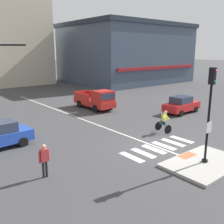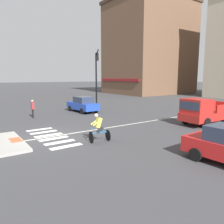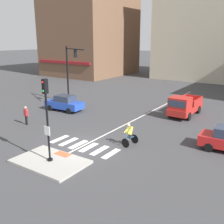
# 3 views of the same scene
# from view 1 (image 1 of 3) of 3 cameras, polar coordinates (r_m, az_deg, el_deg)

# --- Properties ---
(ground_plane) EXTENTS (300.00, 300.00, 0.00)m
(ground_plane) POSITION_cam_1_polar(r_m,az_deg,el_deg) (16.45, 10.70, -7.87)
(ground_plane) COLOR #3D3D3F
(traffic_island) EXTENTS (4.42, 2.88, 0.15)m
(traffic_island) POSITION_cam_1_polar(r_m,az_deg,el_deg) (14.82, 19.91, -10.62)
(traffic_island) COLOR #A3A099
(traffic_island) RESTS_ON ground
(tactile_pad_front) EXTENTS (1.10, 0.60, 0.01)m
(tactile_pad_front) POSITION_cam_1_polar(r_m,az_deg,el_deg) (15.31, 16.41, -9.24)
(tactile_pad_front) COLOR #DB5B38
(tactile_pad_front) RESTS_ON traffic_island
(signal_pole) EXTENTS (0.44, 0.38, 4.99)m
(signal_pole) POSITION_cam_1_polar(r_m,az_deg,el_deg) (13.89, 20.94, 1.04)
(signal_pole) COLOR black
(signal_pole) RESTS_ON traffic_island
(crosswalk_stripe_a) EXTENTS (0.44, 1.80, 0.01)m
(crosswalk_stripe_a) POSITION_cam_1_polar(r_m,az_deg,el_deg) (14.90, 4.41, -9.97)
(crosswalk_stripe_a) COLOR silver
(crosswalk_stripe_a) RESTS_ON ground
(crosswalk_stripe_b) EXTENTS (0.44, 1.80, 0.01)m
(crosswalk_stripe_b) POSITION_cam_1_polar(r_m,az_deg,el_deg) (15.52, 6.97, -9.04)
(crosswalk_stripe_b) COLOR silver
(crosswalk_stripe_b) RESTS_ON ground
(crosswalk_stripe_c) EXTENTS (0.44, 1.80, 0.01)m
(crosswalk_stripe_c) POSITION_cam_1_polar(r_m,az_deg,el_deg) (16.17, 9.32, -8.18)
(crosswalk_stripe_c) COLOR silver
(crosswalk_stripe_c) RESTS_ON ground
(crosswalk_stripe_d) EXTENTS (0.44, 1.80, 0.01)m
(crosswalk_stripe_d) POSITION_cam_1_polar(r_m,az_deg,el_deg) (16.85, 11.48, -7.37)
(crosswalk_stripe_d) COLOR silver
(crosswalk_stripe_d) RESTS_ON ground
(crosswalk_stripe_e) EXTENTS (0.44, 1.80, 0.01)m
(crosswalk_stripe_e) POSITION_cam_1_polar(r_m,az_deg,el_deg) (17.55, 13.45, -6.61)
(crosswalk_stripe_e) COLOR silver
(crosswalk_stripe_e) RESTS_ON ground
(crosswalk_stripe_f) EXTENTS (0.44, 1.80, 0.01)m
(crosswalk_stripe_f) POSITION_cam_1_polar(r_m,az_deg,el_deg) (18.28, 15.27, -5.91)
(crosswalk_stripe_f) COLOR silver
(crosswalk_stripe_f) RESTS_ON ground
(lane_centre_line) EXTENTS (0.14, 28.00, 0.01)m
(lane_centre_line) POSITION_cam_1_polar(r_m,az_deg,el_deg) (23.76, -8.04, -1.08)
(lane_centre_line) COLOR silver
(lane_centre_line) RESTS_ON ground
(building_corner_right) EXTENTS (21.72, 17.59, 10.83)m
(building_corner_right) POSITION_cam_1_polar(r_m,az_deg,el_deg) (51.14, 3.06, 12.92)
(building_corner_right) COLOR #3D4C60
(building_corner_right) RESTS_ON ground
(car_red_cross_right) EXTENTS (4.17, 1.98, 1.64)m
(car_red_cross_right) POSITION_cam_1_polar(r_m,az_deg,el_deg) (25.80, 15.20, 1.58)
(car_red_cross_right) COLOR red
(car_red_cross_right) RESTS_ON ground
(pickup_truck_red_eastbound_far) EXTENTS (2.11, 5.12, 2.08)m
(pickup_truck_red_eastbound_far) POSITION_cam_1_polar(r_m,az_deg,el_deg) (26.44, -3.46, 2.68)
(pickup_truck_red_eastbound_far) COLOR red
(pickup_truck_red_eastbound_far) RESTS_ON ground
(cyclist) EXTENTS (0.80, 1.17, 1.68)m
(cyclist) POSITION_cam_1_polar(r_m,az_deg,el_deg) (19.33, 11.53, -1.95)
(cyclist) COLOR black
(cyclist) RESTS_ON ground
(pedestrian_at_curb_left) EXTENTS (0.55, 0.23, 1.67)m
(pedestrian_at_curb_left) POSITION_cam_1_polar(r_m,az_deg,el_deg) (12.70, -14.87, -9.89)
(pedestrian_at_curb_left) COLOR black
(pedestrian_at_curb_left) RESTS_ON ground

